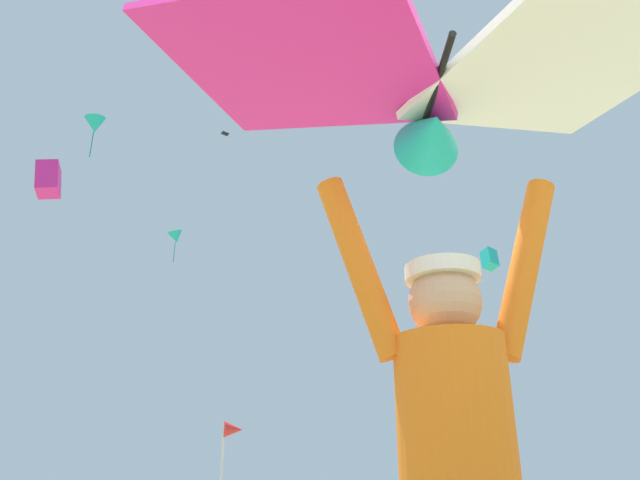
{
  "coord_description": "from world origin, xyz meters",
  "views": [
    {
      "loc": [
        -0.98,
        -1.41,
        0.93
      ],
      "look_at": [
        0.0,
        1.39,
        2.18
      ],
      "focal_mm": 34.34,
      "sensor_mm": 36.0,
      "label": 1
    }
  ],
  "objects_px": {
    "distant_kite_magenta_high_right": "(48,179)",
    "distant_kite_teal_low_left": "(489,259)",
    "held_stunt_kite": "(433,81)",
    "distant_kite_teal_high_left": "(176,237)",
    "distant_kite_black_mid_right": "(225,133)",
    "marker_flag": "(231,439)",
    "distant_kite_orange_low_right": "(492,74)",
    "distant_kite_teal_mid_left": "(95,125)"
  },
  "relations": [
    {
      "from": "distant_kite_black_mid_right",
      "to": "distant_kite_teal_mid_left",
      "type": "distance_m",
      "value": 8.79
    },
    {
      "from": "distant_kite_black_mid_right",
      "to": "distant_kite_magenta_high_right",
      "type": "xyz_separation_m",
      "value": [
        -7.5,
        -14.83,
        -12.13
      ]
    },
    {
      "from": "held_stunt_kite",
      "to": "distant_kite_teal_low_left",
      "type": "bearing_deg",
      "value": 53.75
    },
    {
      "from": "distant_kite_magenta_high_right",
      "to": "distant_kite_teal_mid_left",
      "type": "distance_m",
      "value": 14.25
    },
    {
      "from": "distant_kite_magenta_high_right",
      "to": "distant_kite_teal_low_left",
      "type": "height_order",
      "value": "distant_kite_magenta_high_right"
    },
    {
      "from": "distant_kite_magenta_high_right",
      "to": "distant_kite_teal_high_left",
      "type": "height_order",
      "value": "distant_kite_teal_high_left"
    },
    {
      "from": "distant_kite_black_mid_right",
      "to": "distant_kite_orange_low_right",
      "type": "distance_m",
      "value": 21.12
    },
    {
      "from": "distant_kite_teal_low_left",
      "to": "marker_flag",
      "type": "height_order",
      "value": "distant_kite_teal_low_left"
    },
    {
      "from": "distant_kite_magenta_high_right",
      "to": "marker_flag",
      "type": "distance_m",
      "value": 12.3
    },
    {
      "from": "distant_kite_teal_high_left",
      "to": "distant_kite_orange_low_right",
      "type": "bearing_deg",
      "value": -70.28
    },
    {
      "from": "held_stunt_kite",
      "to": "distant_kite_black_mid_right",
      "type": "xyz_separation_m",
      "value": [
        4.24,
        31.11,
        19.45
      ]
    },
    {
      "from": "held_stunt_kite",
      "to": "distant_kite_black_mid_right",
      "type": "bearing_deg",
      "value": 82.23
    },
    {
      "from": "distant_kite_black_mid_right",
      "to": "marker_flag",
      "type": "height_order",
      "value": "distant_kite_black_mid_right"
    },
    {
      "from": "marker_flag",
      "to": "distant_kite_teal_high_left",
      "type": "bearing_deg",
      "value": 87.39
    },
    {
      "from": "distant_kite_teal_mid_left",
      "to": "marker_flag",
      "type": "relative_size",
      "value": 1.24
    },
    {
      "from": "distant_kite_magenta_high_right",
      "to": "distant_kite_teal_low_left",
      "type": "bearing_deg",
      "value": -4.29
    },
    {
      "from": "distant_kite_black_mid_right",
      "to": "marker_flag",
      "type": "xyz_separation_m",
      "value": [
        -3.3,
        -23.27,
        -20.03
      ]
    },
    {
      "from": "distant_kite_teal_high_left",
      "to": "marker_flag",
      "type": "relative_size",
      "value": 1.14
    },
    {
      "from": "distant_kite_teal_mid_left",
      "to": "distant_kite_black_mid_right",
      "type": "bearing_deg",
      "value": 26.83
    },
    {
      "from": "distant_kite_orange_low_right",
      "to": "distant_kite_teal_mid_left",
      "type": "distance_m",
      "value": 20.46
    },
    {
      "from": "distant_kite_teal_low_left",
      "to": "distant_kite_orange_low_right",
      "type": "bearing_deg",
      "value": -111.38
    },
    {
      "from": "distant_kite_magenta_high_right",
      "to": "distant_kite_orange_low_right",
      "type": "height_order",
      "value": "distant_kite_orange_low_right"
    },
    {
      "from": "distant_kite_teal_high_left",
      "to": "distant_kite_teal_mid_left",
      "type": "xyz_separation_m",
      "value": [
        -5.19,
        -6.9,
        2.76
      ]
    },
    {
      "from": "distant_kite_orange_low_right",
      "to": "distant_kite_teal_mid_left",
      "type": "relative_size",
      "value": 1.06
    },
    {
      "from": "held_stunt_kite",
      "to": "marker_flag",
      "type": "bearing_deg",
      "value": 83.16
    },
    {
      "from": "distant_kite_magenta_high_right",
      "to": "marker_flag",
      "type": "relative_size",
      "value": 0.59
    },
    {
      "from": "distant_kite_magenta_high_right",
      "to": "distant_kite_teal_low_left",
      "type": "relative_size",
      "value": 1.42
    },
    {
      "from": "distant_kite_black_mid_right",
      "to": "distant_kite_teal_low_left",
      "type": "bearing_deg",
      "value": -66.55
    },
    {
      "from": "held_stunt_kite",
      "to": "distant_kite_magenta_high_right",
      "type": "bearing_deg",
      "value": 101.33
    },
    {
      "from": "distant_kite_black_mid_right",
      "to": "distant_kite_teal_low_left",
      "type": "distance_m",
      "value": 21.81
    },
    {
      "from": "distant_kite_teal_low_left",
      "to": "distant_kite_black_mid_right",
      "type": "bearing_deg",
      "value": 113.45
    },
    {
      "from": "distant_kite_magenta_high_right",
      "to": "distant_kite_orange_low_right",
      "type": "relative_size",
      "value": 0.45
    },
    {
      "from": "distant_kite_black_mid_right",
      "to": "distant_kite_teal_mid_left",
      "type": "xyz_separation_m",
      "value": [
        -7.28,
        -3.68,
        -3.27
      ]
    },
    {
      "from": "distant_kite_teal_high_left",
      "to": "distant_kite_teal_mid_left",
      "type": "distance_m",
      "value": 9.07
    },
    {
      "from": "held_stunt_kite",
      "to": "distant_kite_teal_high_left",
      "type": "distance_m",
      "value": 36.92
    },
    {
      "from": "distant_kite_orange_low_right",
      "to": "distant_kite_teal_low_left",
      "type": "height_order",
      "value": "distant_kite_orange_low_right"
    },
    {
      "from": "distant_kite_orange_low_right",
      "to": "held_stunt_kite",
      "type": "bearing_deg",
      "value": -129.08
    },
    {
      "from": "held_stunt_kite",
      "to": "distant_kite_teal_high_left",
      "type": "xyz_separation_m",
      "value": [
        2.15,
        34.33,
        13.42
      ]
    },
    {
      "from": "distant_kite_black_mid_right",
      "to": "distant_kite_teal_high_left",
      "type": "xyz_separation_m",
      "value": [
        -2.09,
        3.22,
        -6.03
      ]
    },
    {
      "from": "held_stunt_kite",
      "to": "distant_kite_orange_low_right",
      "type": "bearing_deg",
      "value": 50.92
    },
    {
      "from": "distant_kite_teal_low_left",
      "to": "marker_flag",
      "type": "xyz_separation_m",
      "value": [
        -10.2,
        -7.36,
        -6.79
      ]
    },
    {
      "from": "held_stunt_kite",
      "to": "distant_kite_teal_high_left",
      "type": "bearing_deg",
      "value": 86.42
    }
  ]
}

